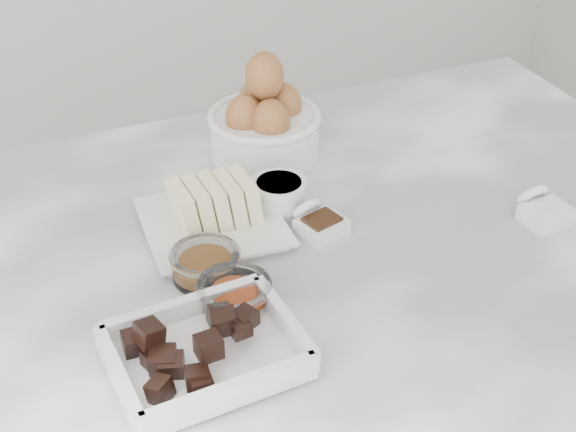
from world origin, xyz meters
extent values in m
cube|color=white|center=(0.00, 0.00, 0.92)|extent=(1.20, 0.80, 0.04)
cube|color=white|center=(-0.13, -0.13, 0.95)|extent=(0.18, 0.14, 0.01)
cube|color=white|center=(-0.06, 0.09, 0.95)|extent=(0.15, 0.15, 0.01)
cube|color=white|center=(-0.06, 0.09, 0.95)|extent=(0.17, 0.17, 0.00)
cylinder|color=white|center=(0.04, 0.10, 0.96)|extent=(0.07, 0.07, 0.04)
cylinder|color=white|center=(0.04, 0.10, 0.98)|extent=(0.06, 0.06, 0.01)
cylinder|color=white|center=(0.07, 0.24, 0.97)|extent=(0.16, 0.16, 0.06)
torus|color=white|center=(0.07, 0.24, 1.00)|extent=(0.16, 0.16, 0.01)
ellipsoid|color=#A76C35|center=(0.10, 0.25, 1.01)|extent=(0.05, 0.05, 0.07)
ellipsoid|color=#A76C35|center=(0.04, 0.24, 1.01)|extent=(0.05, 0.05, 0.07)
ellipsoid|color=#A76C35|center=(0.08, 0.28, 1.01)|extent=(0.05, 0.05, 0.07)
ellipsoid|color=#A76C35|center=(0.07, 0.21, 1.01)|extent=(0.05, 0.05, 0.07)
ellipsoid|color=#A76C35|center=(0.07, 0.25, 1.06)|extent=(0.05, 0.05, 0.07)
cylinder|color=white|center=(-0.09, 0.01, 0.96)|extent=(0.08, 0.08, 0.03)
torus|color=white|center=(-0.09, 0.01, 0.97)|extent=(0.08, 0.08, 0.01)
cylinder|color=#CC6C0E|center=(-0.09, 0.01, 0.95)|extent=(0.06, 0.06, 0.01)
cylinder|color=white|center=(-0.08, -0.06, 0.96)|extent=(0.08, 0.08, 0.03)
torus|color=white|center=(-0.08, -0.06, 0.97)|extent=(0.08, 0.08, 0.01)
ellipsoid|color=#F85207|center=(-0.08, -0.06, 0.96)|extent=(0.05, 0.05, 0.02)
cube|color=white|center=(0.07, 0.03, 0.95)|extent=(0.07, 0.06, 0.02)
cube|color=black|center=(0.07, 0.03, 0.96)|extent=(0.05, 0.04, 0.00)
torus|color=white|center=(0.06, 0.06, 0.96)|extent=(0.05, 0.04, 0.04)
cube|color=white|center=(0.34, -0.05, 0.95)|extent=(0.06, 0.05, 0.02)
cube|color=white|center=(0.34, -0.05, 0.96)|extent=(0.05, 0.04, 0.00)
torus|color=white|center=(0.33, -0.02, 0.96)|extent=(0.05, 0.04, 0.04)
camera|label=1|loc=(-0.28, -0.69, 1.52)|focal=50.00mm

